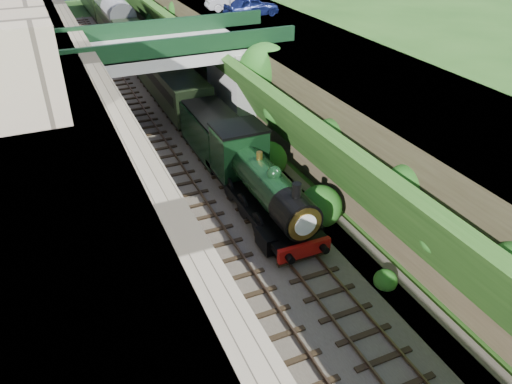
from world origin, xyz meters
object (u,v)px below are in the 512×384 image
(car_blue, at_px, (251,7))
(tree, at_px, (265,71))
(tender, at_px, (214,135))
(road_bridge, at_px, (180,72))
(car_silver, at_px, (230,2))
(locomotive, at_px, (261,184))

(car_blue, bearing_deg, tree, 156.34)
(car_blue, distance_m, tender, 14.78)
(road_bridge, height_order, car_blue, car_blue)
(car_silver, bearing_deg, tender, 158.13)
(tree, distance_m, car_blue, 9.89)
(road_bridge, distance_m, tree, 6.26)
(car_silver, xyz_separation_m, tender, (-6.99, -14.61, -5.33))
(car_blue, height_order, locomotive, car_blue)
(road_bridge, xyz_separation_m, car_silver, (7.25, 8.56, 2.87))
(tree, height_order, car_blue, car_blue)
(road_bridge, height_order, tender, road_bridge)
(tree, bearing_deg, road_bridge, 142.81)
(car_silver, height_order, locomotive, car_silver)
(car_blue, bearing_deg, locomotive, 152.01)
(tree, xyz_separation_m, car_blue, (2.94, 9.13, 2.40))
(road_bridge, distance_m, car_silver, 11.57)
(car_silver, bearing_deg, road_bridge, 143.43)
(car_blue, xyz_separation_m, car_silver, (-0.66, 3.19, -0.10))
(car_blue, distance_m, car_silver, 3.26)
(car_blue, xyz_separation_m, tender, (-7.65, -11.42, -5.43))
(tree, distance_m, car_silver, 12.74)
(locomotive, bearing_deg, tree, 63.97)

